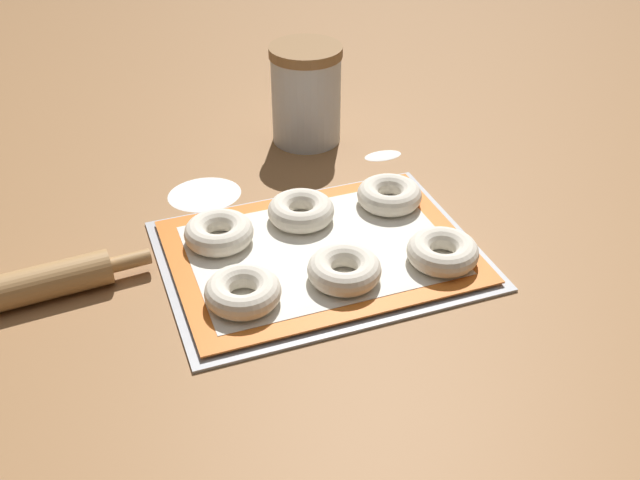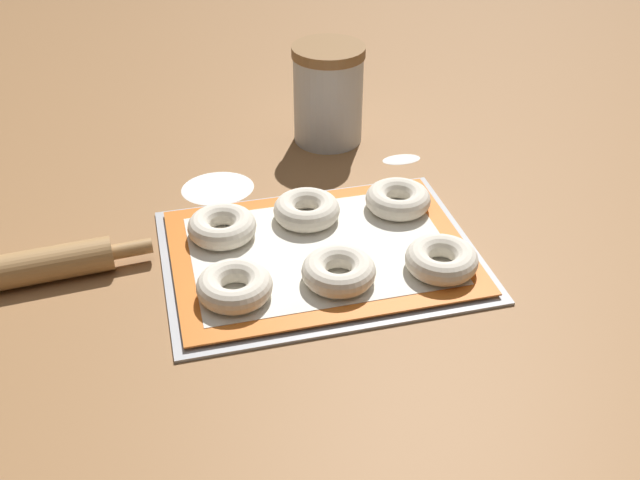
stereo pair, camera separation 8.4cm
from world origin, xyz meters
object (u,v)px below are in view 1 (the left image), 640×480
bagel_front_center (344,269)px  flour_canister (306,94)px  baking_tray (320,254)px  bagel_front_right (443,252)px  bagel_front_left (243,291)px  bagel_back_center (301,211)px  bagel_back_left (219,232)px  bagel_back_right (389,195)px

bagel_front_center → flour_canister: bearing=77.3°
baking_tray → bagel_front_right: 0.16m
bagel_front_left → bagel_back_center: size_ratio=1.00×
bagel_front_center → bagel_front_right: bearing=-3.7°
bagel_back_left → bagel_back_center: 0.12m
bagel_back_left → bagel_back_center: same height
bagel_front_center → bagel_front_right: same height
bagel_back_right → bagel_front_left: bearing=-151.4°
baking_tray → flour_canister: (0.09, 0.32, 0.08)m
baking_tray → bagel_back_left: size_ratio=4.43×
bagel_front_right → bagel_back_left: size_ratio=1.00×
bagel_front_center → bagel_back_left: (-0.12, 0.13, 0.00)m
bagel_front_left → bagel_back_left: (0.00, 0.13, 0.00)m
baking_tray → bagel_back_left: 0.13m
baking_tray → bagel_front_right: bagel_front_right is taller
bagel_front_left → bagel_back_right: (0.25, 0.14, 0.00)m
bagel_back_left → bagel_back_right: 0.25m
baking_tray → bagel_front_center: 0.07m
baking_tray → bagel_back_right: size_ratio=4.43×
bagel_front_left → bagel_back_center: 0.19m
bagel_back_center → bagel_front_center: bearing=-87.5°
bagel_back_center → bagel_back_left: bearing=-173.9°
bagel_front_left → bagel_back_left: size_ratio=1.00×
bagel_back_center → bagel_front_left: bearing=-130.6°
baking_tray → bagel_back_right: (0.13, 0.07, 0.02)m
flour_canister → bagel_back_right: bearing=-81.7°
baking_tray → bagel_front_center: (0.01, -0.07, 0.02)m
bagel_back_right → flour_canister: (-0.04, 0.25, 0.05)m
bagel_front_center → bagel_back_center: (-0.01, 0.14, 0.00)m
baking_tray → bagel_back_right: bagel_back_right is taller
baking_tray → bagel_front_left: size_ratio=4.43×
bagel_front_center → bagel_back_right: 0.19m
bagel_back_center → bagel_back_right: same height
bagel_front_left → bagel_back_right: 0.29m
bagel_back_right → bagel_back_center: bearing=178.0°
bagel_front_left → bagel_front_right: size_ratio=1.00×
bagel_front_right → flour_canister: flour_canister is taller
bagel_back_left → flour_canister: flour_canister is taller
bagel_front_left → bagel_back_center: bearing=49.4°
bagel_front_left → flour_canister: flour_canister is taller
baking_tray → bagel_front_right: size_ratio=4.43×
bagel_back_right → flour_canister: bearing=98.3°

